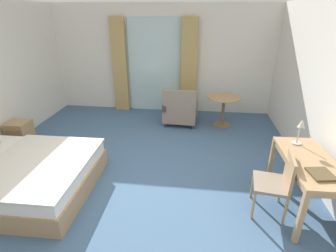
% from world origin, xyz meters
% --- Properties ---
extents(ground, '(6.24, 7.36, 0.10)m').
position_xyz_m(ground, '(0.00, 0.00, -0.05)').
color(ground, '#426084').
extents(wall_back, '(5.84, 0.12, 2.69)m').
position_xyz_m(wall_back, '(0.00, 3.42, 1.35)').
color(wall_back, silver).
rests_on(wall_back, ground).
extents(balcony_glass_door, '(1.35, 0.02, 2.37)m').
position_xyz_m(balcony_glass_door, '(-0.21, 3.34, 1.19)').
color(balcony_glass_door, silver).
rests_on(balcony_glass_door, ground).
extents(curtain_panel_left, '(0.37, 0.10, 2.38)m').
position_xyz_m(curtain_panel_left, '(-1.10, 3.24, 1.19)').
color(curtain_panel_left, tan).
rests_on(curtain_panel_left, ground).
extents(curtain_panel_right, '(0.41, 0.10, 2.38)m').
position_xyz_m(curtain_panel_right, '(0.69, 3.24, 1.19)').
color(curtain_panel_right, tan).
rests_on(curtain_panel_right, ground).
extents(bed, '(2.23, 1.75, 1.09)m').
position_xyz_m(bed, '(-1.72, -0.36, 0.27)').
color(bed, tan).
rests_on(bed, ground).
extents(nightstand, '(0.40, 0.39, 0.50)m').
position_xyz_m(nightstand, '(-2.55, 0.97, 0.25)').
color(nightstand, tan).
rests_on(nightstand, ground).
extents(writing_desk, '(0.62, 1.29, 0.76)m').
position_xyz_m(writing_desk, '(2.41, -0.26, 0.67)').
color(writing_desk, tan).
rests_on(writing_desk, ground).
extents(desk_chair, '(0.48, 0.53, 0.87)m').
position_xyz_m(desk_chair, '(2.02, -0.38, 0.50)').
color(desk_chair, gray).
rests_on(desk_chair, ground).
extents(desk_lamp, '(0.16, 0.24, 0.43)m').
position_xyz_m(desk_lamp, '(2.35, 0.09, 1.05)').
color(desk_lamp, '#B7B2A8').
rests_on(desk_lamp, writing_desk).
extents(closed_book, '(0.29, 0.30, 0.03)m').
position_xyz_m(closed_book, '(2.40, -0.60, 0.78)').
color(closed_book, brown).
rests_on(closed_book, writing_desk).
extents(armchair_by_window, '(0.80, 0.82, 0.90)m').
position_xyz_m(armchair_by_window, '(0.55, 2.45, 0.34)').
color(armchair_by_window, gray).
rests_on(armchair_by_window, ground).
extents(round_cafe_table, '(0.75, 0.75, 0.71)m').
position_xyz_m(round_cafe_table, '(1.55, 2.45, 0.53)').
color(round_cafe_table, tan).
rests_on(round_cafe_table, ground).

